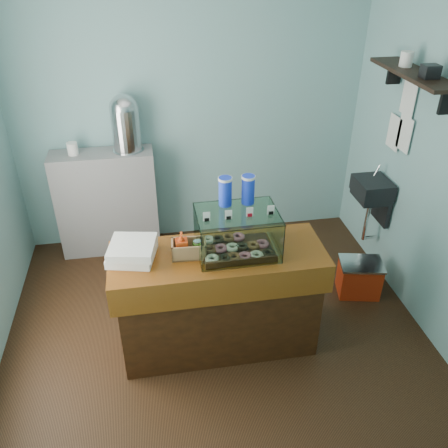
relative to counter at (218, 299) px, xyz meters
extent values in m
plane|color=black|center=(0.00, 0.25, -0.46)|extent=(3.50, 3.50, 0.00)
cube|color=#81BBBD|center=(0.00, 1.75, 0.94)|extent=(3.50, 0.04, 2.80)
cube|color=#81BBBD|center=(0.00, -1.25, 0.94)|extent=(3.50, 0.04, 2.80)
cube|color=#81BBBD|center=(1.75, 0.25, 0.94)|extent=(0.04, 3.00, 2.80)
cube|color=black|center=(1.58, 0.80, 0.44)|extent=(0.30, 0.35, 0.15)
cube|color=black|center=(1.71, 0.80, 0.24)|extent=(0.04, 0.30, 0.35)
cylinder|color=silver|center=(1.65, 0.90, 0.56)|extent=(0.02, 0.02, 0.12)
cylinder|color=silver|center=(1.58, 0.80, 0.09)|extent=(0.04, 0.04, 0.45)
cube|color=black|center=(1.60, 0.55, 1.54)|extent=(0.25, 1.00, 0.03)
cube|color=black|center=(1.67, 0.15, 1.44)|extent=(0.12, 0.03, 0.18)
cube|color=black|center=(1.67, 0.95, 1.44)|extent=(0.12, 0.03, 0.18)
cube|color=white|center=(1.73, 0.70, 0.99)|extent=(0.01, 0.21, 0.30)
cube|color=white|center=(1.73, 0.87, 0.94)|extent=(0.01, 0.21, 0.30)
cube|color=white|center=(1.73, 0.75, 1.29)|extent=(0.01, 0.21, 0.30)
cube|color=#47220D|center=(0.00, 0.00, -0.04)|extent=(1.50, 0.56, 0.84)
cube|color=#4D230A|center=(0.00, 0.00, 0.41)|extent=(1.60, 0.60, 0.06)
cube|color=#4D230A|center=(0.00, -0.28, 0.29)|extent=(1.60, 0.04, 0.18)
cube|color=gray|center=(-0.90, 1.57, 0.09)|extent=(1.00, 0.32, 1.10)
cube|color=#351910|center=(0.14, 0.01, 0.45)|extent=(0.52, 0.37, 0.02)
torus|color=silver|center=(-0.06, -0.12, 0.48)|extent=(0.10, 0.10, 0.03)
torus|color=black|center=(0.02, -0.12, 0.48)|extent=(0.10, 0.10, 0.03)
torus|color=brown|center=(0.10, -0.12, 0.48)|extent=(0.10, 0.10, 0.03)
torus|color=#D16281|center=(0.18, -0.11, 0.48)|extent=(0.10, 0.10, 0.03)
torus|color=silver|center=(0.26, -0.11, 0.48)|extent=(0.10, 0.10, 0.03)
torus|color=black|center=(0.34, -0.11, 0.48)|extent=(0.10, 0.10, 0.03)
torus|color=brown|center=(-0.06, 0.01, 0.48)|extent=(0.10, 0.10, 0.03)
torus|color=#D16281|center=(0.02, 0.01, 0.48)|extent=(0.10, 0.10, 0.03)
torus|color=silver|center=(0.10, 0.01, 0.48)|extent=(0.10, 0.10, 0.03)
torus|color=black|center=(0.18, 0.01, 0.48)|extent=(0.10, 0.10, 0.03)
torus|color=brown|center=(0.26, 0.01, 0.48)|extent=(0.10, 0.10, 0.03)
torus|color=#D16281|center=(0.34, 0.01, 0.48)|extent=(0.10, 0.10, 0.03)
torus|color=silver|center=(-0.06, 0.13, 0.48)|extent=(0.10, 0.10, 0.03)
torus|color=black|center=(0.02, 0.13, 0.48)|extent=(0.10, 0.10, 0.03)
torus|color=brown|center=(0.10, 0.13, 0.48)|extent=(0.10, 0.10, 0.03)
torus|color=#D16281|center=(0.18, 0.14, 0.48)|extent=(0.10, 0.10, 0.03)
cube|color=white|center=(0.14, -0.20, 0.60)|extent=(0.58, 0.01, 0.32)
cube|color=white|center=(0.14, 0.22, 0.60)|extent=(0.58, 0.01, 0.32)
cube|color=white|center=(-0.15, 0.01, 0.60)|extent=(0.01, 0.42, 0.32)
cube|color=white|center=(0.43, 0.01, 0.60)|extent=(0.01, 0.42, 0.32)
cube|color=white|center=(0.14, 0.01, 0.76)|extent=(0.59, 0.44, 0.01)
cube|color=white|center=(-0.09, -0.04, 0.80)|extent=(0.05, 0.00, 0.07)
cube|color=black|center=(-0.09, -0.04, 0.78)|extent=(0.03, 0.02, 0.02)
cube|color=white|center=(0.07, -0.04, 0.80)|extent=(0.05, 0.00, 0.07)
cube|color=black|center=(0.07, -0.04, 0.78)|extent=(0.03, 0.02, 0.02)
cube|color=white|center=(0.22, -0.04, 0.80)|extent=(0.05, 0.00, 0.07)
cube|color=#AD0D1D|center=(0.22, -0.04, 0.78)|extent=(0.03, 0.02, 0.02)
cube|color=white|center=(0.37, -0.04, 0.80)|extent=(0.05, 0.00, 0.07)
cube|color=black|center=(0.37, -0.04, 0.78)|extent=(0.03, 0.02, 0.02)
cylinder|color=blue|center=(0.08, 0.15, 0.87)|extent=(0.09, 0.09, 0.22)
cylinder|color=white|center=(0.08, 0.15, 0.97)|extent=(0.10, 0.10, 0.02)
cylinder|color=blue|center=(0.25, 0.15, 0.87)|extent=(0.09, 0.09, 0.22)
cylinder|color=white|center=(0.25, 0.15, 0.97)|extent=(0.10, 0.10, 0.02)
cube|color=tan|center=(-0.21, 0.01, 0.45)|extent=(0.26, 0.17, 0.01)
cube|color=tan|center=(-0.22, -0.06, 0.50)|extent=(0.25, 0.03, 0.12)
cube|color=tan|center=(-0.21, 0.08, 0.50)|extent=(0.25, 0.03, 0.12)
cube|color=tan|center=(-0.33, 0.02, 0.50)|extent=(0.02, 0.15, 0.12)
cube|color=tan|center=(-0.09, 0.00, 0.50)|extent=(0.02, 0.15, 0.12)
imported|color=#E14615|center=(-0.26, 0.01, 0.55)|extent=(0.09, 0.09, 0.19)
cylinder|color=#469228|center=(-0.15, 0.01, 0.50)|extent=(0.06, 0.06, 0.10)
cylinder|color=silver|center=(-0.15, 0.01, 0.56)|extent=(0.05, 0.05, 0.01)
cube|color=white|center=(-0.62, 0.05, 0.47)|extent=(0.38, 0.38, 0.06)
cube|color=white|center=(-0.61, 0.04, 0.54)|extent=(0.37, 0.37, 0.06)
cylinder|color=silver|center=(-0.63, 1.59, 0.65)|extent=(0.30, 0.30, 0.01)
cylinder|color=silver|center=(-0.63, 1.59, 0.86)|extent=(0.27, 0.27, 0.41)
sphere|color=silver|center=(-0.63, 1.59, 1.06)|extent=(0.27, 0.27, 0.27)
cube|color=red|center=(1.39, 0.41, -0.30)|extent=(0.42, 0.35, 0.32)
cube|color=silver|center=(1.39, 0.41, -0.13)|extent=(0.44, 0.37, 0.02)
camera|label=1|loc=(-0.44, -2.82, 2.46)|focal=38.00mm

